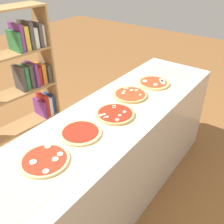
% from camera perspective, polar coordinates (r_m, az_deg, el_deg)
% --- Properties ---
extents(ground_plane, '(12.00, 12.00, 0.00)m').
position_cam_1_polar(ground_plane, '(2.64, 0.00, -18.20)').
color(ground_plane, brown).
extents(counter, '(2.61, 0.69, 0.95)m').
position_cam_1_polar(counter, '(2.29, 0.00, -10.58)').
color(counter, beige).
rests_on(counter, ground_plane).
extents(parchment_paper, '(2.32, 0.44, 0.00)m').
position_cam_1_polar(parchment_paper, '(1.99, 0.00, -0.46)').
color(parchment_paper, beige).
rests_on(parchment_paper, counter).
extents(pizza_mozzarella_0, '(0.30, 0.30, 0.02)m').
position_cam_1_polar(pizza_mozzarella_0, '(1.62, -14.85, -10.37)').
color(pizza_mozzarella_0, '#E5C17F').
rests_on(pizza_mozzarella_0, parchment_paper).
extents(pizza_plain_1, '(0.30, 0.30, 0.02)m').
position_cam_1_polar(pizza_plain_1, '(1.79, -7.08, -4.58)').
color(pizza_plain_1, '#E5C17F').
rests_on(pizza_plain_1, parchment_paper).
extents(pizza_mushroom_2, '(0.30, 0.30, 0.03)m').
position_cam_1_polar(pizza_mushroom_2, '(1.97, 0.70, -0.44)').
color(pizza_mushroom_2, '#DBB26B').
rests_on(pizza_mushroom_2, parchment_paper).
extents(pizza_mushroom_3, '(0.30, 0.30, 0.03)m').
position_cam_1_polar(pizza_mushroom_3, '(2.25, 4.09, 3.92)').
color(pizza_mushroom_3, tan).
rests_on(pizza_mushroom_3, parchment_paper).
extents(pizza_mozzarella_4, '(0.30, 0.30, 0.03)m').
position_cam_1_polar(pizza_mozzarella_4, '(2.49, 9.30, 6.48)').
color(pizza_mozzarella_4, '#DBB26B').
rests_on(pizza_mozzarella_4, parchment_paper).
extents(bookshelf, '(0.84, 0.33, 1.63)m').
position_cam_1_polar(bookshelf, '(2.83, -18.52, 5.23)').
color(bookshelf, '#A87A47').
rests_on(bookshelf, ground_plane).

